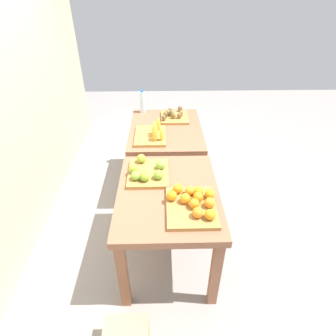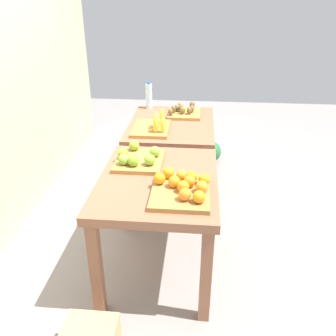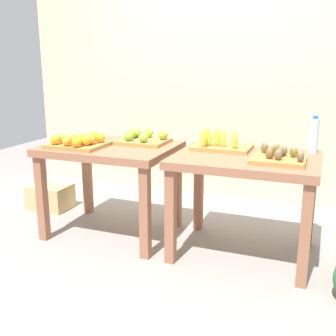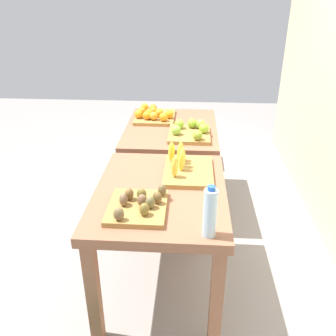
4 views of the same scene
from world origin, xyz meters
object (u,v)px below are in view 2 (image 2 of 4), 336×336
(apple_bin, at_px, (138,158))
(banana_crate, at_px, (153,126))
(display_table_right, at_px, (172,134))
(orange_bin, at_px, (183,187))
(display_table_left, at_px, (158,192))
(water_bottle, at_px, (149,96))
(kiwi_bin, at_px, (184,112))
(watermelon_pile, at_px, (198,148))

(apple_bin, distance_m, banana_crate, 0.67)
(display_table_right, relative_size, orange_bin, 2.36)
(display_table_right, bearing_deg, orange_bin, -172.29)
(display_table_left, height_order, water_bottle, water_bottle)
(display_table_right, xyz_separation_m, banana_crate, (-0.23, 0.15, 0.15))
(orange_bin, relative_size, kiwi_bin, 1.22)
(display_table_left, relative_size, apple_bin, 2.54)
(watermelon_pile, bearing_deg, apple_bin, 166.49)
(display_table_left, bearing_deg, watermelon_pile, -7.37)
(apple_bin, distance_m, kiwi_bin, 1.18)
(banana_crate, xyz_separation_m, water_bottle, (0.68, 0.13, 0.09))
(banana_crate, xyz_separation_m, kiwi_bin, (0.47, -0.25, -0.01))
(orange_bin, height_order, water_bottle, water_bottle)
(display_table_right, distance_m, kiwi_bin, 0.30)
(display_table_right, xyz_separation_m, watermelon_pile, (0.87, -0.26, -0.52))
(kiwi_bin, bearing_deg, display_table_left, 175.75)
(display_table_left, distance_m, orange_bin, 0.30)
(apple_bin, xyz_separation_m, water_bottle, (1.35, 0.11, 0.09))
(display_table_left, bearing_deg, kiwi_bin, -4.25)
(display_table_right, bearing_deg, banana_crate, 148.03)
(apple_bin, height_order, watermelon_pile, apple_bin)
(display_table_right, xyz_separation_m, apple_bin, (-0.91, 0.17, 0.15))
(kiwi_bin, bearing_deg, watermelon_pile, -13.89)
(display_table_right, height_order, kiwi_bin, kiwi_bin)
(banana_crate, height_order, kiwi_bin, banana_crate)
(apple_bin, distance_m, watermelon_pile, 1.95)
(orange_bin, distance_m, kiwi_bin, 1.55)
(orange_bin, height_order, watermelon_pile, orange_bin)
(water_bottle, relative_size, watermelon_pile, 0.40)
(apple_bin, relative_size, kiwi_bin, 1.14)
(display_table_right, height_order, orange_bin, orange_bin)
(display_table_left, distance_m, banana_crate, 0.91)
(display_table_left, xyz_separation_m, banana_crate, (0.89, 0.15, 0.15))
(banana_crate, relative_size, water_bottle, 1.57)
(display_table_left, relative_size, watermelon_pile, 1.48)
(banana_crate, bearing_deg, kiwi_bin, -27.57)
(kiwi_bin, distance_m, water_bottle, 0.44)
(banana_crate, relative_size, kiwi_bin, 1.22)
(orange_bin, distance_m, water_bottle, 1.81)
(apple_bin, bearing_deg, banana_crate, -2.04)
(kiwi_bin, height_order, water_bottle, water_bottle)
(display_table_right, height_order, water_bottle, water_bottle)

